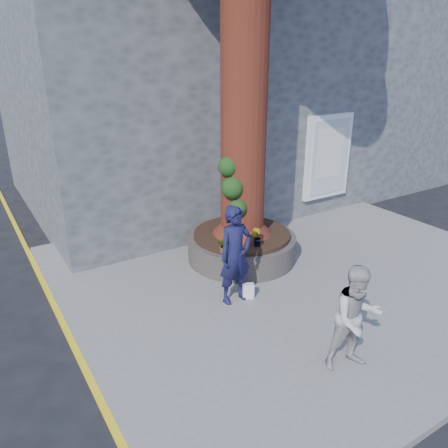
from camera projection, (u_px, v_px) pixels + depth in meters
ground at (268, 318)px, 7.53m from camera, size 120.00×120.00×0.00m
pavement at (296, 271)px, 9.04m from camera, size 9.00×8.00×0.12m
yellow_line at (74, 346)px, 6.81m from camera, size 0.10×30.00×0.01m
stone_shop at (193, 91)px, 13.27m from camera, size 10.30×8.30×6.30m
neighbour_shop at (371, 86)px, 17.28m from camera, size 6.00×8.00×6.00m
planter at (242, 246)px, 9.35m from camera, size 2.30×2.30×0.60m
man at (235, 255)px, 7.54m from camera, size 0.67×0.45×1.78m
woman at (356, 319)px, 5.94m from camera, size 0.90×0.78×1.56m
shopping_bag at (248, 291)px, 7.88m from camera, size 0.23×0.19×0.28m
plant_a at (230, 248)px, 8.09m from camera, size 0.21×0.22×0.34m
plant_b at (256, 237)px, 8.54m from camera, size 0.25×0.26×0.36m
plant_c at (228, 212)px, 9.95m from camera, size 0.18×0.18×0.30m
plant_d at (224, 245)px, 8.27m from camera, size 0.36×0.36×0.30m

